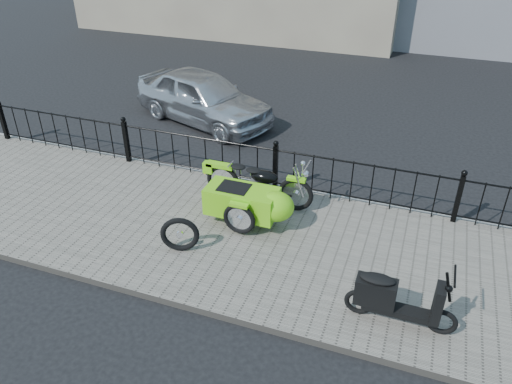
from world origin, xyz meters
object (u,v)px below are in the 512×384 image
(scooter, at_px, (393,299))
(spare_tire, at_px, (180,234))
(motorcycle_sidecar, at_px, (254,199))
(sedan_car, at_px, (203,97))

(scooter, xyz_separation_m, spare_tire, (-3.57, 0.43, -0.08))
(spare_tire, bearing_deg, motorcycle_sidecar, 56.44)
(scooter, height_order, sedan_car, sedan_car)
(scooter, xyz_separation_m, sedan_car, (-5.70, 5.89, 0.16))
(motorcycle_sidecar, height_order, sedan_car, sedan_car)
(motorcycle_sidecar, distance_m, spare_tire, 1.55)
(scooter, relative_size, sedan_car, 0.39)
(sedan_car, bearing_deg, motorcycle_sidecar, -124.84)
(motorcycle_sidecar, relative_size, scooter, 1.45)
(scooter, relative_size, spare_tire, 2.37)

